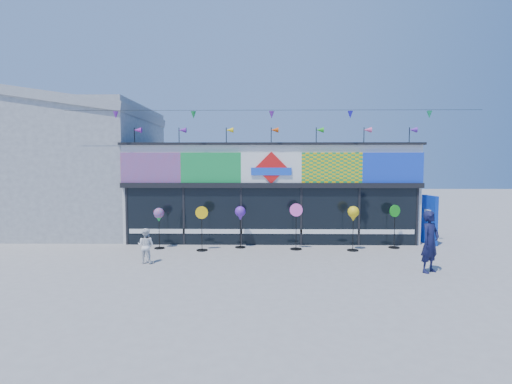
{
  "coord_description": "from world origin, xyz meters",
  "views": [
    {
      "loc": [
        -0.37,
        -12.42,
        3.24
      ],
      "look_at": [
        -0.58,
        2.0,
        2.23
      ],
      "focal_mm": 28.0,
      "sensor_mm": 36.0,
      "label": 1
    }
  ],
  "objects_px": {
    "blue_sign": "(429,220)",
    "spinner_5": "(395,225)",
    "spinner_3": "(296,225)",
    "adult_man": "(430,242)",
    "spinner_1": "(202,227)",
    "spinner_0": "(159,216)",
    "spinner_2": "(240,215)",
    "spinner_4": "(353,215)",
    "child": "(146,246)"
  },
  "relations": [
    {
      "from": "spinner_0",
      "to": "spinner_2",
      "type": "bearing_deg",
      "value": 3.85
    },
    {
      "from": "spinner_2",
      "to": "spinner_5",
      "type": "xyz_separation_m",
      "value": [
        5.96,
        0.03,
        -0.41
      ]
    },
    {
      "from": "spinner_1",
      "to": "spinner_3",
      "type": "bearing_deg",
      "value": 4.13
    },
    {
      "from": "spinner_0",
      "to": "spinner_3",
      "type": "bearing_deg",
      "value": -1.0
    },
    {
      "from": "blue_sign",
      "to": "spinner_0",
      "type": "relative_size",
      "value": 1.26
    },
    {
      "from": "blue_sign",
      "to": "spinner_2",
      "type": "distance_m",
      "value": 7.67
    },
    {
      "from": "spinner_3",
      "to": "adult_man",
      "type": "distance_m",
      "value": 4.88
    },
    {
      "from": "blue_sign",
      "to": "child",
      "type": "height_order",
      "value": "blue_sign"
    },
    {
      "from": "blue_sign",
      "to": "spinner_1",
      "type": "distance_m",
      "value": 9.14
    },
    {
      "from": "spinner_2",
      "to": "spinner_4",
      "type": "distance_m",
      "value": 4.27
    },
    {
      "from": "spinner_4",
      "to": "blue_sign",
      "type": "bearing_deg",
      "value": 21.08
    },
    {
      "from": "blue_sign",
      "to": "spinner_3",
      "type": "relative_size",
      "value": 1.13
    },
    {
      "from": "spinner_1",
      "to": "spinner_3",
      "type": "distance_m",
      "value": 3.55
    },
    {
      "from": "blue_sign",
      "to": "spinner_3",
      "type": "bearing_deg",
      "value": -176.5
    },
    {
      "from": "spinner_2",
      "to": "adult_man",
      "type": "relative_size",
      "value": 0.87
    },
    {
      "from": "blue_sign",
      "to": "spinner_5",
      "type": "distance_m",
      "value": 1.85
    },
    {
      "from": "spinner_1",
      "to": "adult_man",
      "type": "distance_m",
      "value": 7.83
    },
    {
      "from": "spinner_0",
      "to": "spinner_3",
      "type": "relative_size",
      "value": 0.89
    },
    {
      "from": "blue_sign",
      "to": "child",
      "type": "bearing_deg",
      "value": -170.79
    },
    {
      "from": "spinner_1",
      "to": "spinner_5",
      "type": "relative_size",
      "value": 1.0
    },
    {
      "from": "blue_sign",
      "to": "child",
      "type": "distance_m",
      "value": 11.09
    },
    {
      "from": "spinner_4",
      "to": "child",
      "type": "xyz_separation_m",
      "value": [
        -7.21,
        -1.99,
        -0.77
      ]
    },
    {
      "from": "child",
      "to": "spinner_2",
      "type": "bearing_deg",
      "value": -128.98
    },
    {
      "from": "spinner_3",
      "to": "adult_man",
      "type": "height_order",
      "value": "adult_man"
    },
    {
      "from": "spinner_1",
      "to": "blue_sign",
      "type": "bearing_deg",
      "value": 8.67
    },
    {
      "from": "spinner_2",
      "to": "adult_man",
      "type": "height_order",
      "value": "adult_man"
    },
    {
      "from": "spinner_3",
      "to": "child",
      "type": "height_order",
      "value": "spinner_3"
    },
    {
      "from": "spinner_5",
      "to": "child",
      "type": "xyz_separation_m",
      "value": [
        -8.92,
        -2.49,
        -0.31
      ]
    },
    {
      "from": "spinner_0",
      "to": "blue_sign",
      "type": "bearing_deg",
      "value": 5.48
    },
    {
      "from": "spinner_1",
      "to": "child",
      "type": "xyz_separation_m",
      "value": [
        -1.55,
        -1.91,
        -0.31
      ]
    },
    {
      "from": "spinner_0",
      "to": "spinner_2",
      "type": "relative_size",
      "value": 0.97
    },
    {
      "from": "spinner_2",
      "to": "spinner_5",
      "type": "height_order",
      "value": "spinner_5"
    },
    {
      "from": "spinner_0",
      "to": "spinner_5",
      "type": "bearing_deg",
      "value": 1.5
    },
    {
      "from": "blue_sign",
      "to": "spinner_0",
      "type": "bearing_deg",
      "value": 177.43
    },
    {
      "from": "spinner_1",
      "to": "spinner_3",
      "type": "relative_size",
      "value": 0.95
    },
    {
      "from": "spinner_4",
      "to": "adult_man",
      "type": "xyz_separation_m",
      "value": [
        1.62,
        -2.97,
        -0.42
      ]
    },
    {
      "from": "blue_sign",
      "to": "spinner_3",
      "type": "height_order",
      "value": "blue_sign"
    },
    {
      "from": "spinner_2",
      "to": "spinner_3",
      "type": "relative_size",
      "value": 0.92
    },
    {
      "from": "spinner_2",
      "to": "spinner_3",
      "type": "bearing_deg",
      "value": -8.02
    },
    {
      "from": "spinner_5",
      "to": "adult_man",
      "type": "relative_size",
      "value": 0.9
    },
    {
      "from": "spinner_1",
      "to": "spinner_2",
      "type": "relative_size",
      "value": 1.03
    },
    {
      "from": "spinner_3",
      "to": "child",
      "type": "relative_size",
      "value": 1.53
    },
    {
      "from": "spinner_3",
      "to": "adult_man",
      "type": "bearing_deg",
      "value": -40.22
    },
    {
      "from": "blue_sign",
      "to": "spinner_4",
      "type": "bearing_deg",
      "value": -166.98
    },
    {
      "from": "spinner_2",
      "to": "spinner_5",
      "type": "relative_size",
      "value": 0.96
    },
    {
      "from": "spinner_0",
      "to": "child",
      "type": "bearing_deg",
      "value": -86.33
    },
    {
      "from": "blue_sign",
      "to": "adult_man",
      "type": "bearing_deg",
      "value": -120.41
    },
    {
      "from": "spinner_4",
      "to": "child",
      "type": "bearing_deg",
      "value": -164.59
    },
    {
      "from": "spinner_2",
      "to": "spinner_4",
      "type": "height_order",
      "value": "spinner_4"
    },
    {
      "from": "spinner_0",
      "to": "spinner_2",
      "type": "distance_m",
      "value": 3.11
    }
  ]
}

